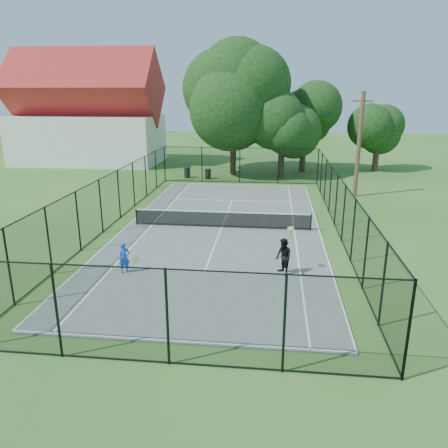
# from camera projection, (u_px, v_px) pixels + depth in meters

# --- Properties ---
(ground) EXTENTS (120.00, 120.00, 0.00)m
(ground) POSITION_uv_depth(u_px,v_px,m) (222.00, 228.00, 24.98)
(ground) COLOR #286121
(tennis_court) EXTENTS (11.00, 24.00, 0.06)m
(tennis_court) POSITION_uv_depth(u_px,v_px,m) (222.00, 228.00, 24.97)
(tennis_court) COLOR #55645D
(tennis_court) RESTS_ON ground
(tennis_net) EXTENTS (10.08, 0.08, 0.95)m
(tennis_net) POSITION_uv_depth(u_px,v_px,m) (222.00, 219.00, 24.81)
(tennis_net) COLOR black
(tennis_net) RESTS_ON tennis_court
(fence) EXTENTS (13.10, 26.10, 3.00)m
(fence) POSITION_uv_depth(u_px,v_px,m) (222.00, 203.00, 24.53)
(fence) COLOR black
(fence) RESTS_ON ground
(tree_near_left) EXTENTS (8.05, 8.05, 10.50)m
(tree_near_left) POSITION_uv_depth(u_px,v_px,m) (233.00, 103.00, 39.04)
(tree_near_left) COLOR #332114
(tree_near_left) RESTS_ON ground
(tree_near_mid) EXTENTS (5.51, 5.51, 7.21)m
(tree_near_mid) POSITION_uv_depth(u_px,v_px,m) (282.00, 128.00, 38.17)
(tree_near_mid) COLOR #332114
(tree_near_mid) RESTS_ON ground
(tree_near_right) EXTENTS (5.82, 5.82, 8.03)m
(tree_near_right) POSITION_uv_depth(u_px,v_px,m) (305.00, 118.00, 40.88)
(tree_near_right) COLOR #332114
(tree_near_right) RESTS_ON ground
(tree_far_right) EXTENTS (4.49, 4.49, 5.94)m
(tree_far_right) POSITION_uv_depth(u_px,v_px,m) (378.00, 133.00, 41.48)
(tree_far_right) COLOR #332114
(tree_far_right) RESTS_ON ground
(building) EXTENTS (15.30, 8.15, 11.87)m
(building) POSITION_uv_depth(u_px,v_px,m) (87.00, 116.00, 46.25)
(building) COLOR silver
(building) RESTS_ON ground
(trash_bin_left) EXTENTS (0.58, 0.58, 0.94)m
(trash_bin_left) POSITION_uv_depth(u_px,v_px,m) (187.00, 173.00, 39.26)
(trash_bin_left) COLOR black
(trash_bin_left) RESTS_ON ground
(trash_bin_right) EXTENTS (0.58, 0.58, 0.88)m
(trash_bin_right) POSITION_uv_depth(u_px,v_px,m) (208.00, 174.00, 38.83)
(trash_bin_right) COLOR black
(trash_bin_right) RESTS_ON ground
(utility_pole) EXTENTS (1.40, 0.30, 7.53)m
(utility_pole) POSITION_uv_depth(u_px,v_px,m) (359.00, 144.00, 31.44)
(utility_pole) COLOR #4C3823
(utility_pole) RESTS_ON ground
(player_blue) EXTENTS (0.88, 0.55, 1.33)m
(player_blue) POSITION_uv_depth(u_px,v_px,m) (124.00, 258.00, 18.63)
(player_blue) COLOR blue
(player_blue) RESTS_ON tennis_court
(player_black) EXTENTS (0.98, 0.97, 2.60)m
(player_black) POSITION_uv_depth(u_px,v_px,m) (284.00, 257.00, 18.41)
(player_black) COLOR black
(player_black) RESTS_ON tennis_court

